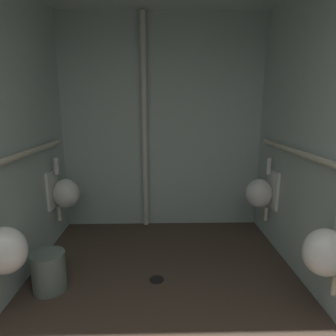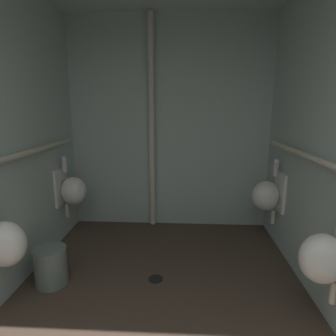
% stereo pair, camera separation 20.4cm
% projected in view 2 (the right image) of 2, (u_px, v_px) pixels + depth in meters
% --- Properties ---
extents(floor, '(2.69, 3.91, 0.08)m').
position_uv_depth(floor, '(157.00, 329.00, 2.14)').
color(floor, '#47382D').
rests_on(floor, ground).
extents(wall_back, '(2.69, 0.06, 2.70)m').
position_uv_depth(wall_back, '(170.00, 125.00, 3.72)').
color(wall_back, '#AFC3BD').
rests_on(wall_back, ground).
extents(urinal_left_mid, '(0.32, 0.30, 0.76)m').
position_uv_depth(urinal_left_mid, '(2.00, 242.00, 2.10)').
color(urinal_left_mid, white).
extents(urinal_left_far, '(0.32, 0.30, 0.76)m').
position_uv_depth(urinal_left_far, '(72.00, 190.00, 3.41)').
color(urinal_left_far, white).
extents(urinal_right_mid, '(0.32, 0.30, 0.76)m').
position_uv_depth(urinal_right_mid, '(326.00, 257.00, 1.90)').
color(urinal_right_mid, white).
extents(urinal_right_far, '(0.32, 0.30, 0.76)m').
position_uv_depth(urinal_right_far, '(268.00, 195.00, 3.23)').
color(urinal_right_far, white).
extents(standpipe_back_wall, '(0.07, 0.07, 2.65)m').
position_uv_depth(standpipe_back_wall, '(152.00, 125.00, 3.63)').
color(standpipe_back_wall, beige).
rests_on(standpipe_back_wall, ground).
extents(floor_drain, '(0.14, 0.14, 0.01)m').
position_uv_depth(floor_drain, '(156.00, 279.00, 2.70)').
color(floor_drain, black).
rests_on(floor_drain, ground).
extents(waste_bin, '(0.29, 0.29, 0.35)m').
position_uv_depth(waste_bin, '(51.00, 266.00, 2.60)').
color(waste_bin, slate).
rests_on(waste_bin, ground).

